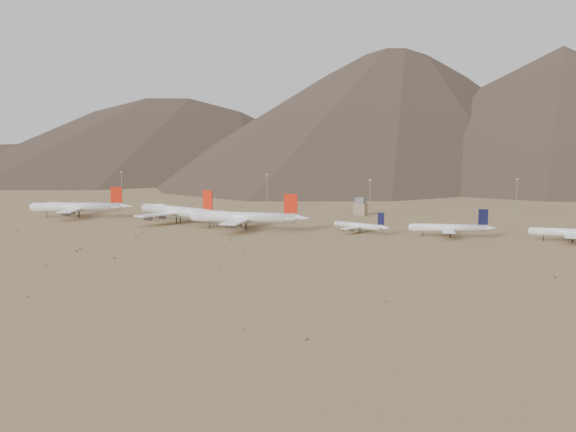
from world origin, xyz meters
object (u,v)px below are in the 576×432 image
at_px(widebody_west, 77,207).
at_px(widebody_east, 245,217).
at_px(narrowbody_a, 361,226).
at_px(widebody_centre, 177,211).
at_px(narrowbody_b, 451,228).
at_px(control_tower, 360,207).

height_order(widebody_west, widebody_east, widebody_east).
bearing_deg(narrowbody_a, widebody_west, -162.97).
height_order(widebody_west, widebody_centre, widebody_centre).
distance_m(widebody_west, widebody_east, 130.97).
relative_size(widebody_west, widebody_east, 0.91).
relative_size(widebody_centre, narrowbody_b, 1.54).
bearing_deg(widebody_west, control_tower, 4.34).
height_order(narrowbody_b, control_tower, narrowbody_b).
relative_size(narrowbody_b, control_tower, 3.82).
bearing_deg(widebody_east, control_tower, 59.31).
relative_size(widebody_centre, widebody_east, 0.99).
xyz_separation_m(widebody_west, widebody_centre, (77.95, -3.31, 0.55)).
distance_m(widebody_east, narrowbody_b, 116.17).
bearing_deg(widebody_west, narrowbody_a, -23.13).
height_order(narrowbody_a, control_tower, narrowbody_a).
xyz_separation_m(widebody_east, control_tower, (40.48, 99.90, -2.04)).
distance_m(widebody_centre, narrowbody_a, 117.96).
distance_m(widebody_west, narrowbody_a, 195.93).
distance_m(widebody_west, control_tower, 189.83).
bearing_deg(widebody_centre, widebody_east, 5.90).
relative_size(widebody_west, narrowbody_a, 1.81).
xyz_separation_m(widebody_centre, widebody_east, (52.00, -13.01, -0.21)).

